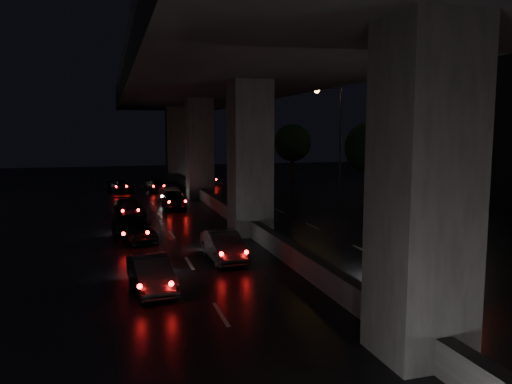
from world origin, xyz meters
name	(u,v)px	position (x,y,z in m)	size (l,w,h in m)	color
ground	(281,256)	(0.00, 0.00, 0.00)	(120.00, 120.00, 0.00)	black
viaduct	(250,73)	(0.00, 5.00, 8.34)	(12.00, 80.00, 10.50)	#2F3032
median_barrier	(250,226)	(0.00, 5.00, 0.42)	(0.45, 70.00, 0.85)	#2F3032
building_right_far	(480,109)	(27.00, 20.00, 7.50)	(12.00, 22.00, 15.00)	black
tree_c	(371,148)	(11.00, 12.00, 4.20)	(3.80, 3.80, 6.12)	black
tree_d	(292,143)	(11.00, 28.00, 4.20)	(3.80, 3.80, 6.12)	black
streetlight_far	(335,128)	(10.97, 18.00, 5.66)	(2.52, 0.44, 9.00)	#2D2D33
car_3	(423,279)	(2.74, -6.30, 0.60)	(1.69, 4.16, 1.21)	black
car_4	(151,273)	(-5.79, -3.06, 0.58)	(1.22, 3.50, 1.15)	black
car_5	(224,246)	(-2.51, 0.17, 0.60)	(1.27, 3.64, 1.20)	black
car_6	(134,228)	(-5.99, 5.02, 0.65)	(1.53, 3.80, 1.30)	black
car_7	(129,208)	(-5.90, 12.28, 0.55)	(1.54, 3.78, 1.10)	black
car_8	(174,200)	(-2.80, 14.75, 0.65)	(1.54, 3.82, 1.30)	black
car_9	(171,194)	(-2.56, 18.62, 0.55)	(1.16, 3.32, 1.09)	#413F38
car_10	(157,185)	(-2.98, 25.42, 0.55)	(1.81, 3.92, 1.09)	black
car_11	(121,186)	(-6.10, 26.18, 0.53)	(1.76, 3.81, 1.06)	black
car_12	(209,179)	(2.65, 29.92, 0.54)	(1.27, 3.15, 1.07)	slate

